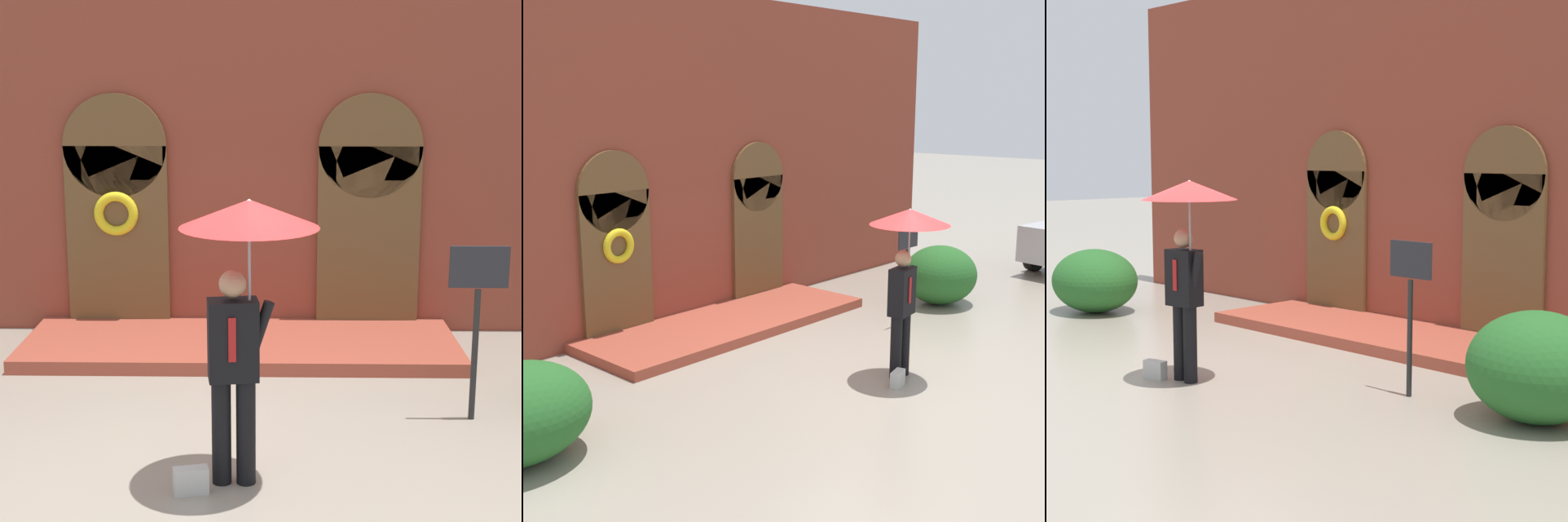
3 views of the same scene
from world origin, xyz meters
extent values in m
plane|color=gray|center=(0.00, 0.00, 0.00)|extent=(80.00, 80.00, 0.00)
cube|color=brown|center=(0.00, 4.20, 2.80)|extent=(14.00, 0.50, 5.60)
cube|color=brown|center=(-1.60, 3.91, 1.20)|extent=(1.30, 0.08, 2.40)
cylinder|color=brown|center=(-1.60, 3.91, 2.40)|extent=(1.30, 0.08, 1.30)
cube|color=brown|center=(1.60, 3.91, 1.20)|extent=(1.30, 0.08, 2.40)
cylinder|color=brown|center=(1.60, 3.91, 2.40)|extent=(1.30, 0.08, 1.30)
torus|color=yellow|center=(-1.60, 3.84, 1.55)|extent=(0.56, 0.12, 0.56)
cube|color=#98402E|center=(0.00, 3.05, 0.08)|extent=(5.20, 1.80, 0.16)
cylinder|color=black|center=(-0.01, -0.36, 0.45)|extent=(0.16, 0.16, 0.90)
cylinder|color=black|center=(0.19, -0.36, 0.45)|extent=(0.16, 0.16, 0.90)
cube|color=black|center=(0.09, -0.36, 1.23)|extent=(0.43, 0.29, 0.66)
cube|color=#A51919|center=(0.09, -0.49, 1.27)|extent=(0.06, 0.02, 0.36)
sphere|color=#A87A5B|center=(0.09, -0.36, 1.69)|extent=(0.22, 0.22, 0.22)
cylinder|color=black|center=(0.31, -0.36, 1.33)|extent=(0.22, 0.09, 0.46)
cylinder|color=gray|center=(0.22, -0.36, 1.65)|extent=(0.02, 0.02, 0.98)
cone|color=red|center=(0.22, -0.36, 2.25)|extent=(1.10, 1.10, 0.22)
cone|color=white|center=(0.22, -0.36, 2.27)|extent=(0.61, 0.60, 0.20)
cube|color=#B7B7B2|center=(-0.25, -0.56, 0.11)|extent=(0.30, 0.18, 0.22)
cylinder|color=black|center=(2.34, 1.02, 0.65)|extent=(0.06, 0.06, 1.30)
cube|color=#232328|center=(2.34, 1.02, 1.52)|extent=(0.56, 0.03, 0.40)
camera|label=1|loc=(0.44, -6.99, 3.34)|focal=60.00mm
camera|label=2|loc=(-8.10, -5.70, 3.77)|focal=50.00mm
camera|label=3|loc=(8.32, -6.28, 2.63)|focal=60.00mm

